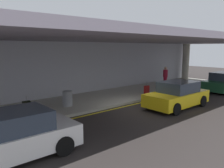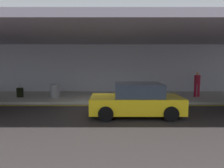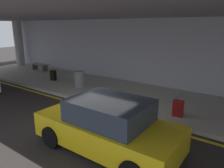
# 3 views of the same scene
# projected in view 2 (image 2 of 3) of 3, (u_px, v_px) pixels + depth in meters

# --- Properties ---
(ground_plane) EXTENTS (60.00, 60.00, 0.00)m
(ground_plane) POSITION_uv_depth(u_px,v_px,m) (101.00, 109.00, 10.35)
(ground_plane) COLOR #2D2827
(sidewalk) EXTENTS (26.00, 4.20, 0.15)m
(sidewalk) POSITION_uv_depth(u_px,v_px,m) (103.00, 97.00, 13.42)
(sidewalk) COLOR #AEAD9F
(sidewalk) RESTS_ON ground
(lane_stripe_yellow) EXTENTS (26.00, 0.14, 0.01)m
(lane_stripe_yellow) POSITION_uv_depth(u_px,v_px,m) (102.00, 106.00, 11.09)
(lane_stripe_yellow) COLOR yellow
(lane_stripe_yellow) RESTS_ON ground
(ceiling_overhang) EXTENTS (28.00, 13.20, 0.30)m
(ceiling_overhang) POSITION_uv_depth(u_px,v_px,m) (103.00, 38.00, 12.49)
(ceiling_overhang) COLOR gray
(ceiling_overhang) RESTS_ON support_column_far_left
(terminal_back_wall) EXTENTS (26.00, 0.30, 3.80)m
(terminal_back_wall) POSITION_uv_depth(u_px,v_px,m) (104.00, 69.00, 15.45)
(terminal_back_wall) COLOR #B4B6C0
(terminal_back_wall) RESTS_ON ground
(car_yellow_taxi) EXTENTS (4.10, 1.92, 1.50)m
(car_yellow_taxi) POSITION_uv_depth(u_px,v_px,m) (136.00, 100.00, 8.96)
(car_yellow_taxi) COLOR yellow
(car_yellow_taxi) RESTS_ON ground
(traveler_with_luggage) EXTENTS (0.38, 0.38, 1.68)m
(traveler_with_luggage) POSITION_uv_depth(u_px,v_px,m) (196.00, 82.00, 13.03)
(traveler_with_luggage) COLOR maroon
(traveler_with_luggage) RESTS_ON sidewalk
(suitcase_upright_primary) EXTENTS (0.36, 0.22, 0.90)m
(suitcase_upright_primary) POSITION_uv_depth(u_px,v_px,m) (19.00, 93.00, 12.88)
(suitcase_upright_primary) COLOR black
(suitcase_upright_primary) RESTS_ON sidewalk
(suitcase_upright_secondary) EXTENTS (0.36, 0.22, 0.90)m
(suitcase_upright_secondary) POSITION_uv_depth(u_px,v_px,m) (145.00, 95.00, 12.04)
(suitcase_upright_secondary) COLOR maroon
(suitcase_upright_secondary) RESTS_ON sidewalk
(trash_bin_steel) EXTENTS (0.56, 0.56, 0.85)m
(trash_bin_steel) POSITION_uv_depth(u_px,v_px,m) (54.00, 91.00, 12.83)
(trash_bin_steel) COLOR gray
(trash_bin_steel) RESTS_ON sidewalk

